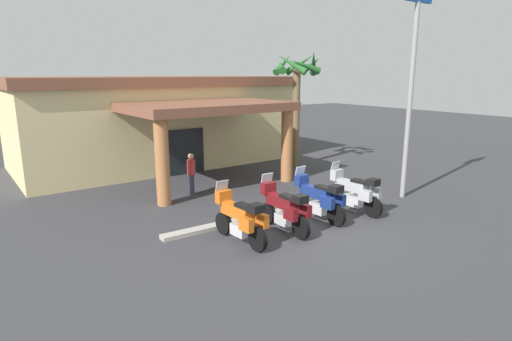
{
  "coord_description": "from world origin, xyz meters",
  "views": [
    {
      "loc": [
        -8.01,
        -8.82,
        4.58
      ],
      "look_at": [
        0.15,
        3.24,
        1.2
      ],
      "focal_mm": 29.44,
      "sensor_mm": 36.0,
      "label": 1
    }
  ],
  "objects_px": {
    "motorcycle_orange": "(240,219)",
    "motorcycle_blue": "(319,199)",
    "motorcycle_maroon": "(284,209)",
    "motorcycle_silver": "(355,192)",
    "palm_tree_near_portico": "(297,82)",
    "roadside_sign": "(414,52)",
    "motel_building": "(157,120)",
    "pedestrian": "(191,171)"
  },
  "relations": [
    {
      "from": "motel_building",
      "to": "pedestrian",
      "type": "distance_m",
      "value": 6.68
    },
    {
      "from": "motorcycle_orange",
      "to": "motorcycle_blue",
      "type": "bearing_deg",
      "value": -91.54
    },
    {
      "from": "motorcycle_maroon",
      "to": "palm_tree_near_portico",
      "type": "relative_size",
      "value": 0.39
    },
    {
      "from": "motel_building",
      "to": "motorcycle_maroon",
      "type": "height_order",
      "value": "motel_building"
    },
    {
      "from": "motorcycle_silver",
      "to": "palm_tree_near_portico",
      "type": "xyz_separation_m",
      "value": [
        3.01,
        6.78,
        3.49
      ]
    },
    {
      "from": "motorcycle_blue",
      "to": "roadside_sign",
      "type": "bearing_deg",
      "value": -93.09
    },
    {
      "from": "motorcycle_blue",
      "to": "roadside_sign",
      "type": "relative_size",
      "value": 0.27
    },
    {
      "from": "motorcycle_silver",
      "to": "roadside_sign",
      "type": "distance_m",
      "value": 5.42
    },
    {
      "from": "motorcycle_maroon",
      "to": "palm_tree_near_portico",
      "type": "height_order",
      "value": "palm_tree_near_portico"
    },
    {
      "from": "motorcycle_maroon",
      "to": "motorcycle_silver",
      "type": "xyz_separation_m",
      "value": [
        3.06,
        0.09,
        0.0
      ]
    },
    {
      "from": "motel_building",
      "to": "motorcycle_maroon",
      "type": "bearing_deg",
      "value": -95.49
    },
    {
      "from": "motorcycle_orange",
      "to": "motorcycle_blue",
      "type": "relative_size",
      "value": 1.0
    },
    {
      "from": "motel_building",
      "to": "motorcycle_maroon",
      "type": "xyz_separation_m",
      "value": [
        -0.59,
        -11.5,
        -1.55
      ]
    },
    {
      "from": "motorcycle_blue",
      "to": "pedestrian",
      "type": "distance_m",
      "value": 5.32
    },
    {
      "from": "motorcycle_blue",
      "to": "motel_building",
      "type": "bearing_deg",
      "value": 0.19
    },
    {
      "from": "motel_building",
      "to": "motorcycle_blue",
      "type": "relative_size",
      "value": 6.35
    },
    {
      "from": "motel_building",
      "to": "pedestrian",
      "type": "height_order",
      "value": "motel_building"
    },
    {
      "from": "motorcycle_silver",
      "to": "pedestrian",
      "type": "distance_m",
      "value": 6.16
    },
    {
      "from": "motorcycle_maroon",
      "to": "palm_tree_near_portico",
      "type": "xyz_separation_m",
      "value": [
        6.07,
        6.87,
        3.49
      ]
    },
    {
      "from": "motorcycle_blue",
      "to": "pedestrian",
      "type": "height_order",
      "value": "pedestrian"
    },
    {
      "from": "motorcycle_maroon",
      "to": "pedestrian",
      "type": "distance_m",
      "value": 5.1
    },
    {
      "from": "motorcycle_orange",
      "to": "palm_tree_near_portico",
      "type": "bearing_deg",
      "value": -53.01
    },
    {
      "from": "motorcycle_orange",
      "to": "pedestrian",
      "type": "height_order",
      "value": "pedestrian"
    },
    {
      "from": "pedestrian",
      "to": "motorcycle_maroon",
      "type": "bearing_deg",
      "value": 143.93
    },
    {
      "from": "motorcycle_blue",
      "to": "roadside_sign",
      "type": "xyz_separation_m",
      "value": [
        4.39,
        0.11,
        4.6
      ]
    },
    {
      "from": "motel_building",
      "to": "motorcycle_orange",
      "type": "xyz_separation_m",
      "value": [
        -2.12,
        -11.51,
        -1.55
      ]
    },
    {
      "from": "motorcycle_blue",
      "to": "roadside_sign",
      "type": "distance_m",
      "value": 6.36
    },
    {
      "from": "motorcycle_maroon",
      "to": "pedestrian",
      "type": "bearing_deg",
      "value": 5.14
    },
    {
      "from": "motorcycle_blue",
      "to": "motorcycle_orange",
      "type": "bearing_deg",
      "value": 89.03
    },
    {
      "from": "motorcycle_maroon",
      "to": "motorcycle_blue",
      "type": "distance_m",
      "value": 1.54
    },
    {
      "from": "pedestrian",
      "to": "palm_tree_near_portico",
      "type": "height_order",
      "value": "palm_tree_near_portico"
    },
    {
      "from": "motorcycle_maroon",
      "to": "motorcycle_silver",
      "type": "distance_m",
      "value": 3.06
    },
    {
      "from": "motorcycle_maroon",
      "to": "roadside_sign",
      "type": "distance_m",
      "value": 7.5
    },
    {
      "from": "palm_tree_near_portico",
      "to": "roadside_sign",
      "type": "xyz_separation_m",
      "value": [
        -0.15,
        -6.57,
        1.12
      ]
    },
    {
      "from": "motel_building",
      "to": "motorcycle_blue",
      "type": "distance_m",
      "value": 11.46
    },
    {
      "from": "motel_building",
      "to": "pedestrian",
      "type": "relative_size",
      "value": 8.66
    },
    {
      "from": "motorcycle_orange",
      "to": "motorcycle_maroon",
      "type": "distance_m",
      "value": 1.53
    },
    {
      "from": "motorcycle_blue",
      "to": "motorcycle_silver",
      "type": "relative_size",
      "value": 1.0
    },
    {
      "from": "pedestrian",
      "to": "palm_tree_near_portico",
      "type": "bearing_deg",
      "value": -117.32
    },
    {
      "from": "motorcycle_orange",
      "to": "motorcycle_blue",
      "type": "distance_m",
      "value": 3.07
    },
    {
      "from": "motel_building",
      "to": "motorcycle_silver",
      "type": "relative_size",
      "value": 6.35
    },
    {
      "from": "motorcycle_blue",
      "to": "palm_tree_near_portico",
      "type": "relative_size",
      "value": 0.39
    }
  ]
}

